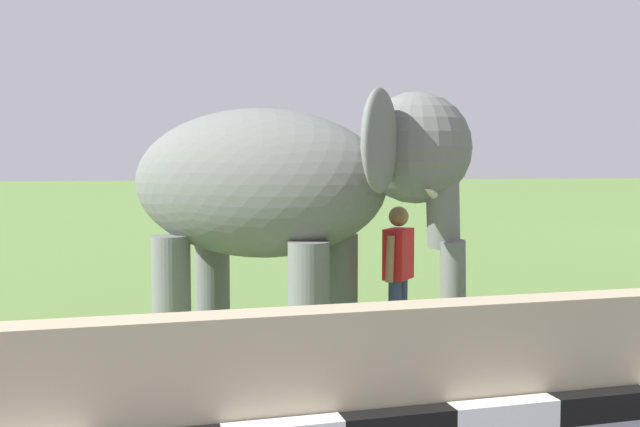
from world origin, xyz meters
The scene contains 3 objects.
barrier_parapet centered at (2.00, 4.14, 0.50)m, with size 28.00×0.36×1.00m, color tan.
elephant centered at (1.64, 6.68, 1.88)m, with size 3.93×3.67×2.88m.
person_handler centered at (2.92, 6.46, 0.93)m, with size 0.50×0.54×1.66m.
Camera 1 is at (-0.08, -1.18, 2.11)m, focal length 40.24 mm.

